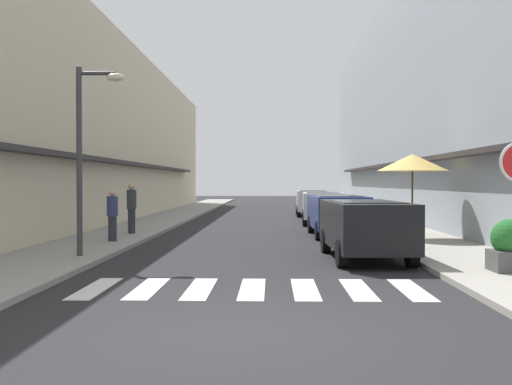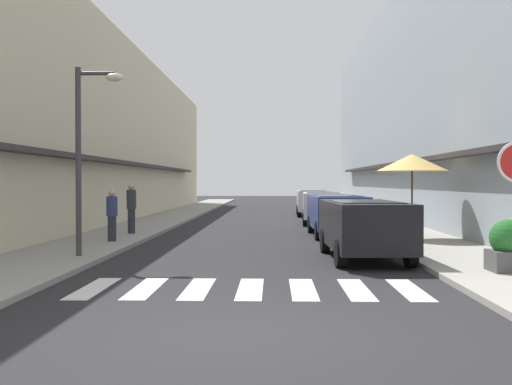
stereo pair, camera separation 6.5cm
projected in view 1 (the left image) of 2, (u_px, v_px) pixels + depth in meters
The scene contains 15 objects.
ground_plane at pixel (264, 223), 27.70m from camera, with size 111.37×111.37×0.00m, color #232326.
sidewalk_left at pixel (156, 222), 27.83m from camera, with size 2.76×70.87×0.12m, color gray.
sidewalk_right at pixel (373, 222), 27.56m from camera, with size 2.76×70.87×0.12m, color #9E998E.
building_row_left at pixel (85, 133), 29.39m from camera, with size 5.50×47.56×8.79m.
building_row_right at pixel (448, 102), 28.89m from camera, with size 5.50×47.56×11.79m.
crosswalk at pixel (252, 289), 10.64m from camera, with size 6.15×2.20×0.01m.
parked_car_near at pixel (365, 223), 14.70m from camera, with size 1.93×4.37×1.47m.
parked_car_mid at pixel (337, 211), 21.00m from camera, with size 1.89×4.37×1.47m.
parked_car_far at pixel (322, 204), 27.04m from camera, with size 1.96×4.10×1.47m.
parked_car_distant at pixel (312, 200), 33.79m from camera, with size 1.87×4.15×1.47m.
street_lamp at pixel (88, 139), 14.50m from camera, with size 1.19×0.28×4.64m.
cafe_umbrella at pixel (412, 163), 19.14m from camera, with size 2.30×2.30×2.73m.
planter_corner at pixel (509, 246), 11.99m from camera, with size 0.75×0.75×1.06m.
pedestrian_walking_near at pixel (132, 207), 20.91m from camera, with size 0.34×0.34×1.78m.
pedestrian_walking_far at pixel (112, 214), 18.16m from camera, with size 0.34×0.34×1.59m.
Camera 1 is at (0.34, -7.42, 1.93)m, focal length 41.41 mm.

